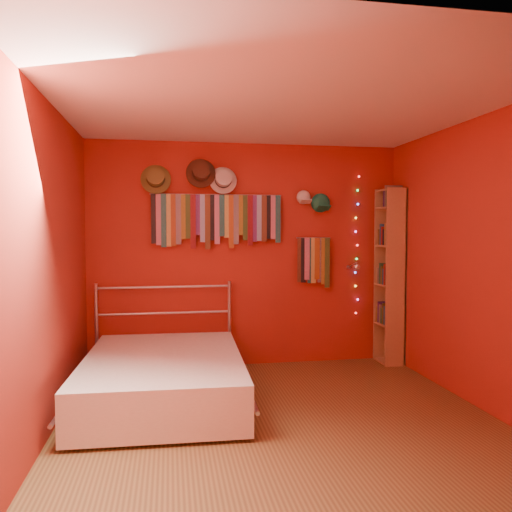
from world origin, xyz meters
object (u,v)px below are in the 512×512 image
bookshelf (393,275)px  bed (164,377)px  reading_lamp (355,267)px  tie_rack (216,218)px

bookshelf → bed: size_ratio=0.99×
bookshelf → bed: bearing=-161.0°
bed → bookshelf: bearing=20.9°
reading_lamp → bed: size_ratio=0.16×
bookshelf → reading_lamp: bearing=-176.9°
bookshelf → bed: bookshelf is taller
reading_lamp → bookshelf: size_ratio=0.16×
tie_rack → reading_lamp: size_ratio=4.55×
reading_lamp → tie_rack: bearing=173.4°
reading_lamp → bookshelf: bookshelf is taller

